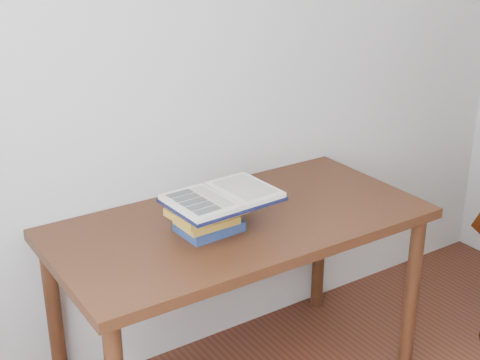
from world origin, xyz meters
TOP-DOWN VIEW (x-y plane):
  - desk at (-0.11, 1.38)m, footprint 1.46×0.73m
  - book_stack at (-0.26, 1.36)m, footprint 0.28×0.20m
  - open_book at (-0.22, 1.33)m, footprint 0.41×0.30m

SIDE VIEW (x-z plane):
  - desk at x=-0.11m, z-range 0.29..1.08m
  - book_stack at x=-0.26m, z-range 0.78..0.90m
  - open_book at x=-0.22m, z-range 0.90..0.93m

